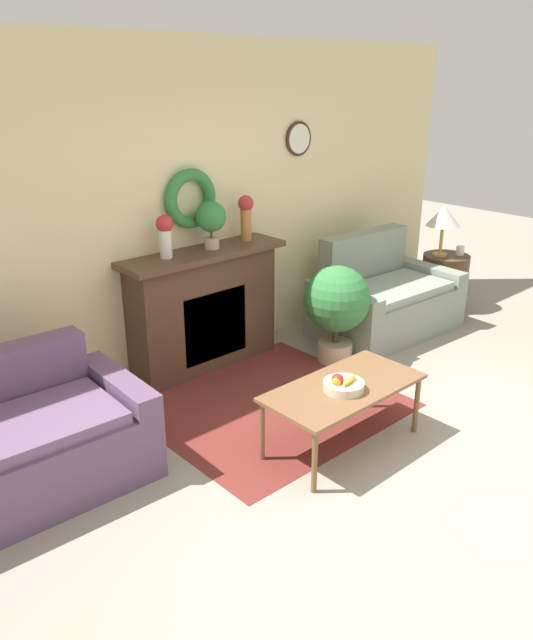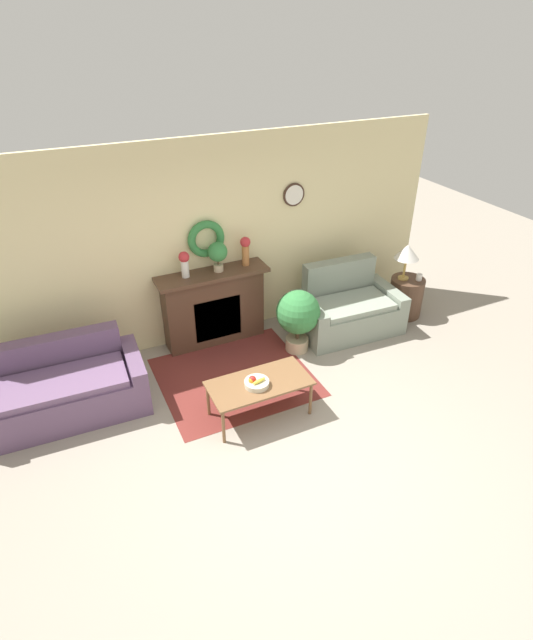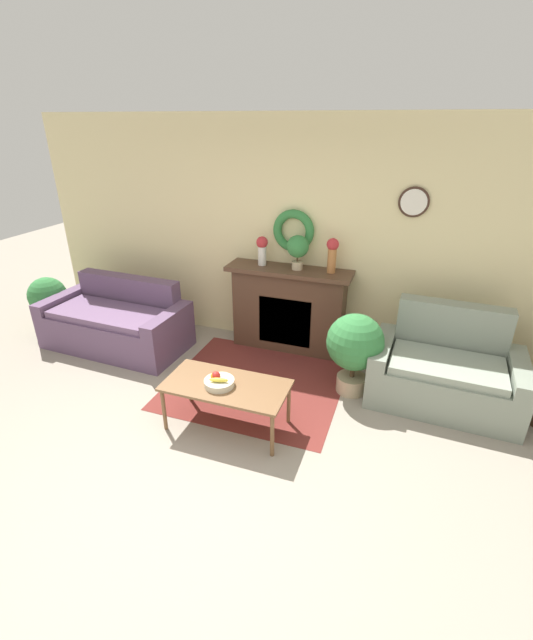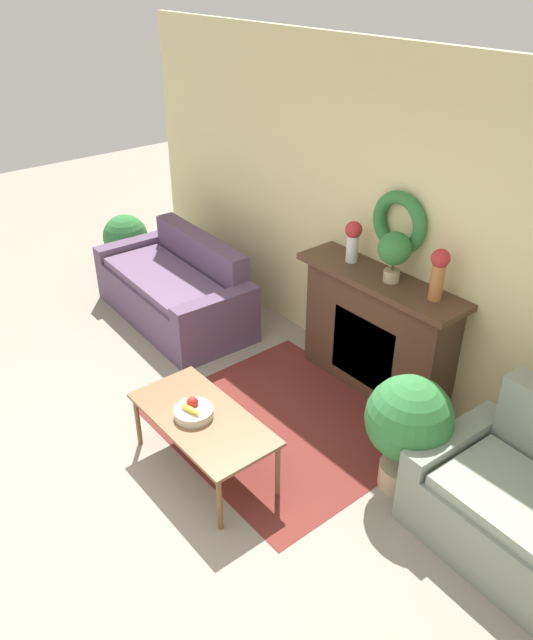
% 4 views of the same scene
% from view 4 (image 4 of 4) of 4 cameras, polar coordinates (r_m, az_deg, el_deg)
% --- Properties ---
extents(ground_plane, '(16.00, 16.00, 0.00)m').
position_cam_4_polar(ground_plane, '(4.35, -14.36, -18.09)').
color(ground_plane, gray).
extents(floor_rug, '(1.82, 1.66, 0.01)m').
position_cam_4_polar(floor_rug, '(4.98, 1.65, -9.46)').
color(floor_rug, maroon).
rests_on(floor_rug, ground_plane).
extents(wall_back, '(6.80, 0.16, 2.70)m').
position_cam_4_polar(wall_back, '(4.94, 12.46, 7.83)').
color(wall_back, beige).
rests_on(wall_back, ground_plane).
extents(fireplace, '(1.48, 0.41, 1.05)m').
position_cam_4_polar(fireplace, '(5.16, 10.04, -1.17)').
color(fireplace, '#4C3323').
rests_on(fireplace, ground_plane).
extents(couch_left, '(1.80, 0.93, 0.82)m').
position_cam_4_polar(couch_left, '(6.27, -8.26, 2.68)').
color(couch_left, '#604766').
rests_on(couch_left, ground_plane).
extents(coffee_table, '(1.12, 0.56, 0.46)m').
position_cam_4_polar(coffee_table, '(4.37, -5.86, -9.24)').
color(coffee_table, brown).
rests_on(coffee_table, ground_plane).
extents(fruit_bowl, '(0.27, 0.27, 0.12)m').
position_cam_4_polar(fruit_bowl, '(4.34, -6.71, -8.24)').
color(fruit_bowl, beige).
rests_on(fruit_bowl, coffee_table).
extents(vase_on_mantel_left, '(0.14, 0.14, 0.34)m').
position_cam_4_polar(vase_on_mantel_left, '(5.04, 7.92, 7.40)').
color(vase_on_mantel_left, silver).
rests_on(vase_on_mantel_left, fireplace).
extents(vase_on_mantel_right, '(0.14, 0.14, 0.39)m').
position_cam_4_polar(vase_on_mantel_right, '(4.56, 15.47, 4.37)').
color(vase_on_mantel_right, '#AD6B38').
rests_on(vase_on_mantel_right, fireplace).
extents(potted_plant_on_mantel, '(0.25, 0.25, 0.40)m').
position_cam_4_polar(potted_plant_on_mantel, '(4.74, 11.61, 6.23)').
color(potted_plant_on_mantel, tan).
rests_on(potted_plant_on_mantel, fireplace).
extents(potted_plant_floor_by_couch, '(0.49, 0.49, 0.75)m').
position_cam_4_polar(potted_plant_floor_by_couch, '(7.11, -12.74, 7.21)').
color(potted_plant_floor_by_couch, tan).
rests_on(potted_plant_floor_by_couch, ground_plane).
extents(potted_plant_floor_by_loveseat, '(0.58, 0.58, 0.88)m').
position_cam_4_polar(potted_plant_floor_by_loveseat, '(4.24, 12.84, -9.19)').
color(potted_plant_floor_by_loveseat, tan).
rests_on(potted_plant_floor_by_loveseat, ground_plane).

